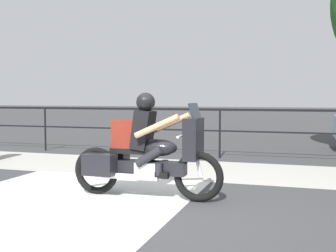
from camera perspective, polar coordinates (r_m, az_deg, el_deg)
The scene contains 5 objects.
ground_plane at distance 5.80m, azimuth -2.82°, elevation -11.50°, with size 120.00×120.00×0.00m, color #38383A.
sidewalk_band at distance 8.99m, azimuth 4.82°, elevation -5.93°, with size 44.00×2.40×0.01m, color #A8A59E.
crosswalk_band at distance 6.26m, azimuth -15.97°, elevation -10.46°, with size 3.66×6.00×0.01m, color silver.
fence_railing at distance 10.67m, azimuth 7.04°, elevation 0.93°, with size 36.00×0.05×1.26m.
motorcycle at distance 6.43m, azimuth -3.18°, elevation -3.55°, with size 2.42×0.76×1.61m.
Camera 1 is at (1.96, -5.24, 1.55)m, focal length 45.00 mm.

